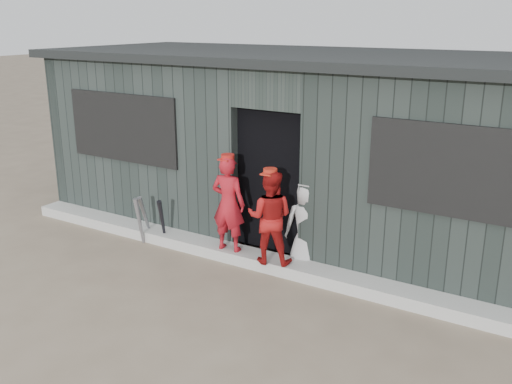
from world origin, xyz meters
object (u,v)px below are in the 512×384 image
Objects in this scene: bat_left at (145,217)px; bat_right at (162,222)px; player_red_left at (228,204)px; player_red_right at (270,217)px; bat_mid at (139,221)px; dugout at (316,145)px; player_grey_back at (307,224)px.

bat_right is (0.35, -0.04, 0.01)m from bat_left.
bat_right is 1.17m from player_red_left.
bat_left is 2.14m from player_red_right.
player_red_left is (1.38, 0.21, 0.44)m from bat_mid.
bat_mid is 0.33m from bat_right.
bat_mid reaches higher than bat_left.
player_red_right is at bearing -81.78° from dugout.
bat_left is 0.35m from bat_right.
bat_left is at bearing -18.39° from player_grey_back.
bat_left is 0.55× the size of player_red_left.
dugout is (1.78, 1.94, 0.94)m from bat_mid.
player_grey_back is (2.05, 0.41, 0.23)m from bat_right.
player_red_left reaches higher than bat_right.
player_red_left is 1.85m from dugout.
bat_right is 2.11m from player_grey_back.
player_red_left is 1.05m from player_grey_back.
player_red_left is at bearing 8.46° from bat_mid.
bat_left is 0.60× the size of player_grey_back.
bat_left is at bearing -5.15° from player_red_left.
player_red_right is 1.90m from dugout.
player_red_right reaches higher than bat_left.
bat_mid is 0.58× the size of player_red_right.
player_grey_back is at bearing -144.14° from player_red_right.
player_red_right is at bearing 26.66° from player_grey_back.
player_red_right is at bearing -1.18° from bat_left.
player_grey_back is (0.30, 0.42, -0.17)m from player_red_right.
dugout is at bearing -109.00° from player_red_left.
bat_left is at bearing -19.16° from player_red_right.
bat_mid is 0.96× the size of bat_right.
bat_left is 2.72m from dugout.
player_red_right is at bearing 168.43° from player_red_left.
bat_right is at bearing -129.75° from dugout.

